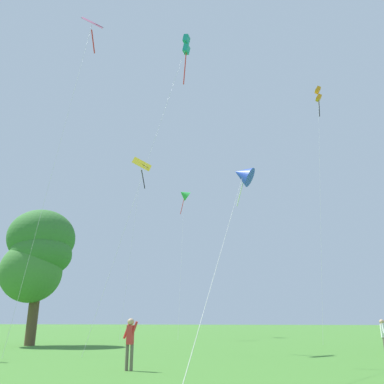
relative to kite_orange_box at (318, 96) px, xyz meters
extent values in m
cube|color=orange|center=(0.02, 0.05, 0.68)|extent=(0.65, 0.62, 0.68)
cube|color=orange|center=(0.02, 0.05, -0.22)|extent=(0.65, 0.62, 0.68)
cylinder|color=#3F382D|center=(0.02, 0.05, 0.23)|extent=(0.04, 0.04, 1.28)
cylinder|color=black|center=(-0.04, 0.00, -1.33)|extent=(0.21, 0.21, 1.99)
cylinder|color=silver|center=(-1.00, -3.20, -11.41)|extent=(2.06, 6.51, 23.03)
cone|color=green|center=(-15.85, 6.87, -6.91)|extent=(1.98, 1.85, 1.64)
cylinder|color=red|center=(-16.04, 6.80, -8.39)|extent=(0.48, 0.22, 1.94)
cylinder|color=silver|center=(-14.89, 2.72, -14.97)|extent=(1.93, 8.31, 15.91)
cone|color=blue|center=(-5.21, -20.70, -15.33)|extent=(1.10, 0.93, 1.13)
cylinder|color=silver|center=(-5.37, -20.67, -16.20)|extent=(0.36, 0.13, 1.03)
cylinder|color=silver|center=(-5.12, -25.95, -19.17)|extent=(0.19, 10.51, 7.53)
cube|color=pink|center=(-17.68, -13.62, 1.43)|extent=(1.83, 2.08, 1.38)
cylinder|color=#3F382D|center=(-17.68, -13.62, 1.43)|extent=(1.50, 1.08, 0.47)
cylinder|color=red|center=(-17.57, -13.43, -0.25)|extent=(0.34, 0.50, 1.99)
cylinder|color=silver|center=(-16.83, -17.30, -10.82)|extent=(1.71, 7.38, 24.21)
cube|color=teal|center=(-10.83, -10.06, 1.15)|extent=(0.53, 0.64, 0.70)
cube|color=teal|center=(-10.83, -10.06, 0.16)|extent=(0.53, 0.64, 0.70)
cylinder|color=#3F382D|center=(-10.83, -10.06, 0.66)|extent=(0.04, 0.04, 1.40)
cylinder|color=red|center=(-10.97, -9.93, -1.47)|extent=(0.41, 0.38, 3.01)
cylinder|color=silver|center=(-11.88, -14.81, -11.21)|extent=(2.13, 9.50, 23.45)
cube|color=yellow|center=(-18.62, 0.09, -5.34)|extent=(1.72, 2.10, 1.92)
cylinder|color=#3F382D|center=(-18.62, 0.09, -5.34)|extent=(1.52, 0.21, 1.08)
cylinder|color=black|center=(-18.45, 0.23, -7.03)|extent=(0.46, 0.41, 2.03)
cylinder|color=silver|center=(-17.92, -3.13, -14.21)|extent=(1.41, 6.46, 17.44)
cylinder|color=#665B4C|center=(-8.68, -23.90, -22.53)|extent=(0.11, 0.11, 0.80)
cylinder|color=#665B4C|center=(-8.85, -23.89, -22.53)|extent=(0.11, 0.11, 0.80)
cube|color=red|center=(-8.76, -23.89, -21.82)|extent=(0.21, 0.19, 0.60)
cylinder|color=red|center=(-8.64, -23.90, -21.67)|extent=(0.27, 0.09, 0.56)
cylinder|color=red|center=(-8.89, -23.89, -21.67)|extent=(0.27, 0.09, 0.56)
sphere|color=tan|center=(-8.76, -23.89, -21.41)|extent=(0.22, 0.22, 0.22)
cube|color=white|center=(0.48, -15.02, -21.83)|extent=(0.19, 0.21, 0.60)
cylinder|color=white|center=(0.47, -14.90, -21.68)|extent=(0.09, 0.27, 0.56)
cylinder|color=white|center=(0.48, -15.15, -21.68)|extent=(0.09, 0.27, 0.56)
sphere|color=tan|center=(0.48, -15.02, -21.41)|extent=(0.22, 0.22, 0.22)
cylinder|color=brown|center=(-20.82, -12.49, -19.52)|extent=(0.68, 0.68, 6.83)
ellipsoid|color=#427F38|center=(-21.01, -12.97, -18.15)|extent=(4.12, 4.12, 4.14)
ellipsoid|color=#387533|center=(-20.61, -12.63, -16.92)|extent=(4.17, 4.17, 3.09)
ellipsoid|color=#387533|center=(-20.95, -12.33, -15.69)|extent=(4.69, 4.69, 4.10)
camera|label=1|loc=(-3.13, -37.01, -21.40)|focal=37.47mm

